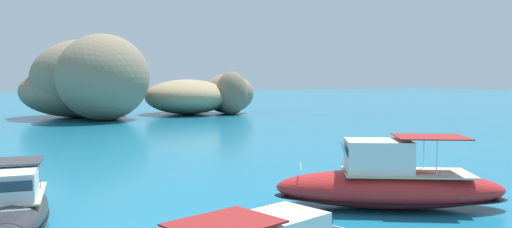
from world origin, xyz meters
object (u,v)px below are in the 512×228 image
object	(u,v)px
islet_small	(201,96)
motorboat_charcoal	(16,209)
islet_large	(89,84)
motorboat_red	(388,185)

from	to	relation	value
islet_small	motorboat_charcoal	size ratio (longest dim) A/B	2.64
islet_large	motorboat_charcoal	size ratio (longest dim) A/B	3.40
islet_large	islet_small	xyz separation A→B (m)	(14.66, 0.61, -1.62)
islet_small	motorboat_charcoal	distance (m)	52.55
islet_large	islet_small	world-z (taller)	islet_large
islet_small	motorboat_red	size ratio (longest dim) A/B	2.05
islet_large	motorboat_red	distance (m)	49.49
motorboat_red	islet_small	bearing A→B (deg)	76.36
motorboat_charcoal	motorboat_red	distance (m)	12.59
islet_large	motorboat_red	xyz separation A→B (m)	(2.55, -49.32, -3.26)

